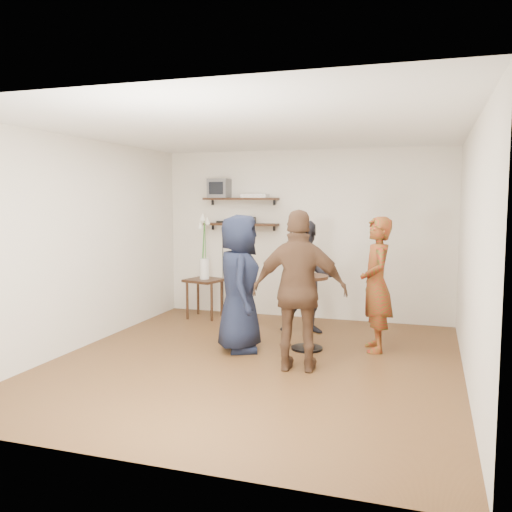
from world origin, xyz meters
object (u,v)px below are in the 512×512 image
at_px(person_navy, 239,283).
at_px(person_brown, 300,291).
at_px(radio, 248,220).
at_px(drinks_table, 307,302).
at_px(person_dark, 307,277).
at_px(side_table, 205,285).
at_px(dvd_deck, 255,196).
at_px(person_plaid, 376,284).
at_px(crt_monitor, 220,188).

height_order(person_navy, person_brown, person_brown).
bearing_deg(person_brown, radio, -66.96).
distance_m(drinks_table, person_dark, 0.85).
bearing_deg(person_navy, side_table, 15.01).
bearing_deg(drinks_table, radio, 128.54).
bearing_deg(side_table, person_dark, -15.30).
height_order(dvd_deck, person_brown, dvd_deck).
xyz_separation_m(person_plaid, person_dark, (-0.98, 0.60, -0.04)).
bearing_deg(crt_monitor, person_dark, -27.68).
distance_m(dvd_deck, side_table, 1.60).
xyz_separation_m(crt_monitor, person_dark, (1.63, -0.85, -1.24)).
xyz_separation_m(radio, side_table, (-0.59, -0.38, -1.01)).
bearing_deg(person_dark, person_plaid, -43.81).
distance_m(dvd_deck, drinks_table, 2.44).
xyz_separation_m(crt_monitor, side_table, (-0.11, -0.38, -1.51)).
xyz_separation_m(drinks_table, person_dark, (-0.18, 0.81, 0.19)).
relative_size(side_table, person_navy, 0.37).
distance_m(person_dark, person_brown, 1.66).
xyz_separation_m(crt_monitor, radio, (0.48, 0.00, -0.50)).
distance_m(crt_monitor, side_table, 1.56).
xyz_separation_m(side_table, person_dark, (1.74, -0.48, 0.27)).
relative_size(dvd_deck, drinks_table, 0.43).
xyz_separation_m(dvd_deck, person_brown, (1.31, -2.49, -1.03)).
xyz_separation_m(person_plaid, person_brown, (-0.71, -1.04, 0.05)).
height_order(radio, drinks_table, radio).
xyz_separation_m(drinks_table, person_brown, (0.10, -0.83, 0.28)).
height_order(crt_monitor, side_table, crt_monitor).
height_order(dvd_deck, person_navy, dvd_deck).
distance_m(crt_monitor, person_dark, 2.22).
relative_size(radio, person_brown, 0.13).
relative_size(dvd_deck, person_brown, 0.23).
bearing_deg(person_dark, side_table, 152.27).
bearing_deg(crt_monitor, person_plaid, -29.10).
distance_m(dvd_deck, person_navy, 2.28).
height_order(side_table, person_plaid, person_plaid).
distance_m(radio, person_navy, 2.15).
bearing_deg(side_table, drinks_table, -33.85).
height_order(drinks_table, person_brown, person_brown).
bearing_deg(radio, side_table, -147.47).
xyz_separation_m(dvd_deck, side_table, (-0.71, -0.38, -1.39)).
relative_size(side_table, person_brown, 0.36).
bearing_deg(drinks_table, crt_monitor, 137.34).
bearing_deg(person_plaid, side_table, -126.36).
height_order(drinks_table, person_dark, person_dark).
height_order(crt_monitor, dvd_deck, crt_monitor).
xyz_separation_m(dvd_deck, person_plaid, (2.02, -1.45, -1.08)).
distance_m(crt_monitor, drinks_table, 2.84).
bearing_deg(dvd_deck, person_plaid, -35.81).
xyz_separation_m(dvd_deck, person_dark, (1.03, -0.85, -1.12)).
relative_size(radio, side_table, 0.35).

